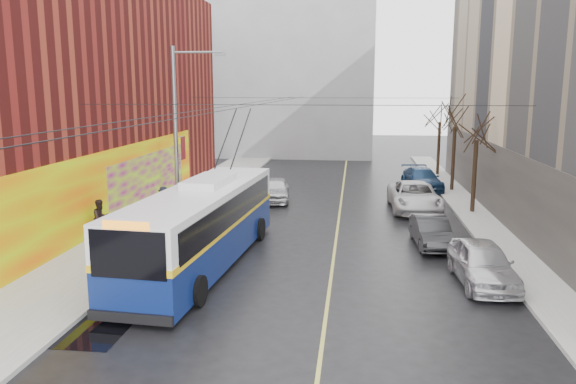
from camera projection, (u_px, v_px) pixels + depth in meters
name	position (u px, v px, depth m)	size (l,w,h in m)	color
ground	(277.00, 319.00, 17.38)	(140.00, 140.00, 0.00)	black
sidewalk_left	(160.00, 220.00, 30.01)	(4.00, 60.00, 0.15)	gray
sidewalk_right	(488.00, 230.00, 28.02)	(2.00, 60.00, 0.15)	gray
lane_line	(339.00, 218.00, 30.86)	(0.12, 50.00, 0.01)	#BFB74C
building_left	(30.00, 89.00, 31.63)	(12.11, 36.00, 14.00)	#5B1412
building_far	(279.00, 69.00, 60.34)	(20.50, 12.10, 18.00)	gray
streetlight_pole	(179.00, 135.00, 26.97)	(2.65, 0.60, 9.00)	slate
catenary_wires	(268.00, 103.00, 30.94)	(18.00, 60.00, 0.22)	black
tree_near	(477.00, 126.00, 31.03)	(3.20, 3.20, 6.40)	black
tree_mid	(456.00, 115.00, 37.81)	(3.20, 3.20, 6.68)	black
tree_far	(440.00, 112.00, 44.66)	(3.20, 3.20, 6.57)	black
puddle	(82.00, 330.00, 16.63)	(2.68, 2.62, 0.01)	black
pigeons_flying	(246.00, 84.00, 25.77)	(1.73, 1.28, 2.03)	slate
trolleybus	(202.00, 224.00, 22.42)	(3.71, 12.94, 6.06)	#0A1951
parked_car_a	(483.00, 263.00, 20.40)	(1.86, 4.63, 1.58)	silver
parked_car_b	(431.00, 232.00, 25.30)	(1.42, 4.08, 1.34)	#2A2A2D
parked_car_c	(414.00, 196.00, 32.70)	(2.74, 5.95, 1.65)	silver
parked_car_d	(422.00, 179.00, 39.30)	(2.13, 5.24, 1.52)	navy
following_car	(275.00, 190.00, 35.37)	(1.74, 4.34, 1.48)	#B5B4BA
pedestrian_a	(160.00, 210.00, 28.01)	(0.64, 0.42, 1.77)	black
pedestrian_b	(101.00, 218.00, 26.24)	(0.88, 0.68, 1.80)	black
pedestrian_c	(164.00, 201.00, 30.54)	(1.06, 0.61, 1.64)	black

